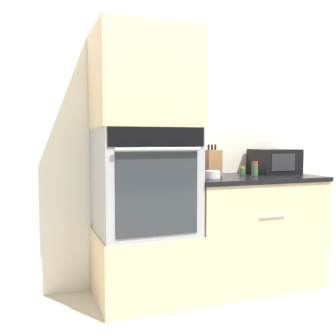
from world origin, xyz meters
TOP-DOWN VIEW (x-y plane):
  - ground_plane at (0.00, 0.00)m, footprint 12.00×12.00m
  - wall_back at (0.00, 0.63)m, footprint 8.00×0.05m
  - oven_cabinet_base at (-0.35, 0.30)m, footprint 0.70×0.60m
  - wall_oven at (-0.35, 0.30)m, footprint 0.68×0.64m
  - oven_cabinet_upper at (-0.35, 0.30)m, footprint 0.70×0.60m
  - counter_unit at (0.53, 0.30)m, footprint 1.08×0.63m
  - microwave at (0.84, 0.43)m, footprint 0.36×0.31m
  - knife_block at (0.25, 0.42)m, footprint 0.12×0.14m
  - bowl at (0.16, 0.23)m, footprint 0.11×0.11m
  - condiment_jar_near at (0.09, 0.45)m, footprint 0.06×0.06m
  - condiment_jar_mid at (0.58, 0.32)m, footprint 0.05×0.05m
  - condiment_jar_far at (0.54, 0.45)m, footprint 0.05×0.05m

SIDE VIEW (x-z plane):
  - ground_plane at x=0.00m, z-range 0.00..0.00m
  - oven_cabinet_base at x=-0.35m, z-range 0.00..0.50m
  - counter_unit at x=0.53m, z-range 0.00..0.88m
  - wall_oven at x=-0.35m, z-range 0.50..1.25m
  - bowl at x=0.16m, z-range 0.88..0.94m
  - condiment_jar_far at x=0.54m, z-range 0.88..0.94m
  - condiment_jar_near at x=0.09m, z-range 0.88..0.96m
  - condiment_jar_mid at x=0.58m, z-range 0.88..0.99m
  - microwave at x=0.84m, z-range 0.88..1.09m
  - knife_block at x=0.25m, z-range 0.86..1.11m
  - wall_back at x=0.00m, z-range 0.00..2.50m
  - oven_cabinet_upper at x=-0.35m, z-range 1.25..1.94m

